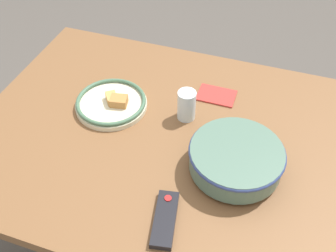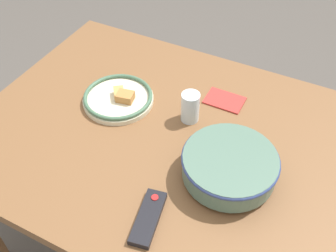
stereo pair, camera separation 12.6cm
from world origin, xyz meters
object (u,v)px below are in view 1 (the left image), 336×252
(food_plate, at_px, (112,103))
(drinking_glass, at_px, (187,105))
(noodle_bowl, at_px, (236,158))
(tv_remote, at_px, (165,219))

(food_plate, height_order, drinking_glass, drinking_glass)
(noodle_bowl, height_order, tv_remote, noodle_bowl)
(noodle_bowl, bearing_deg, drinking_glass, -40.44)
(food_plate, distance_m, drinking_glass, 0.27)
(drinking_glass, bearing_deg, noodle_bowl, 139.56)
(food_plate, xyz_separation_m, drinking_glass, (-0.26, -0.03, 0.04))
(noodle_bowl, relative_size, tv_remote, 1.58)
(tv_remote, bearing_deg, noodle_bowl, 48.45)
(tv_remote, bearing_deg, drinking_glass, 88.21)
(noodle_bowl, xyz_separation_m, tv_remote, (0.14, 0.24, -0.04))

